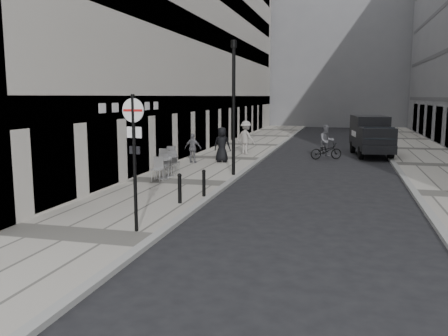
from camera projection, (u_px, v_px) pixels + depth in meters
The scene contains 17 objects.
ground at pixel (91, 288), 8.78m from camera, with size 120.00×120.00×0.00m, color black.
sidewalk at pixel (225, 159), 26.50m from camera, with size 4.00×60.00×0.12m, color #A9A499.
far_sidewalk at pixel (436, 166), 23.82m from camera, with size 4.00×60.00×0.12m, color #A9A499.
building_left at pixel (191, 15), 32.37m from camera, with size 4.00×45.00×18.00m, color beige.
building_far at pixel (324, 37), 60.41m from camera, with size 24.00×16.00×22.00m, color slate.
sign_post at pixel (134, 145), 11.75m from camera, with size 0.59×0.14×3.46m.
lamppost at pixel (234, 101), 20.28m from camera, with size 0.26×0.26×5.74m.
bollard_near at pixel (204, 184), 16.21m from camera, with size 0.12×0.12×0.87m, color black.
bollard_far at pixel (180, 189), 15.17m from camera, with size 0.12×0.12×0.90m, color black.
panel_van at pixel (371, 134), 28.09m from camera, with size 2.47×5.19×2.36m.
cyclist at pixel (326, 146), 26.62m from camera, with size 1.90×1.24×1.93m.
pedestrian_a at pixel (193, 148), 24.30m from camera, with size 0.89×0.37×1.52m, color slate.
pedestrian_b at pixel (246, 138), 27.89m from camera, with size 1.27×0.73×1.97m, color #9D9791.
pedestrian_c at pixel (222, 145), 24.58m from camera, with size 0.89×0.58×1.83m, color black.
cafe_table_near at pixel (168, 158), 22.34m from camera, with size 0.79×1.78×1.02m.
cafe_table_mid at pixel (168, 164), 20.23m from camera, with size 0.80×1.81×1.03m.
cafe_table_far at pixel (163, 167), 19.66m from camera, with size 0.76×1.72×0.98m.
Camera 1 is at (4.45, -7.48, 3.52)m, focal length 38.00 mm.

